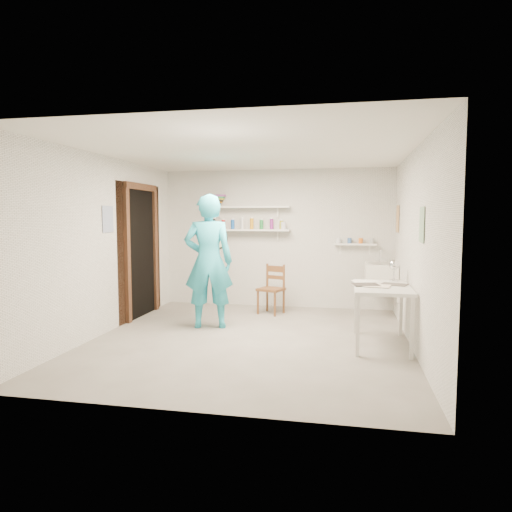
% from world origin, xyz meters
% --- Properties ---
extents(floor, '(4.00, 4.50, 0.02)m').
position_xyz_m(floor, '(0.00, 0.00, -0.01)').
color(floor, slate).
rests_on(floor, ground).
extents(ceiling, '(4.00, 4.50, 0.02)m').
position_xyz_m(ceiling, '(0.00, 0.00, 2.41)').
color(ceiling, silver).
rests_on(ceiling, wall_back).
extents(wall_back, '(4.00, 0.02, 2.40)m').
position_xyz_m(wall_back, '(0.00, 2.26, 1.20)').
color(wall_back, silver).
rests_on(wall_back, ground).
extents(wall_front, '(4.00, 0.02, 2.40)m').
position_xyz_m(wall_front, '(0.00, -2.26, 1.20)').
color(wall_front, silver).
rests_on(wall_front, ground).
extents(wall_left, '(0.02, 4.50, 2.40)m').
position_xyz_m(wall_left, '(-2.01, 0.00, 1.20)').
color(wall_left, silver).
rests_on(wall_left, ground).
extents(wall_right, '(0.02, 4.50, 2.40)m').
position_xyz_m(wall_right, '(2.01, 0.00, 1.20)').
color(wall_right, silver).
rests_on(wall_right, ground).
extents(doorway_recess, '(0.02, 0.90, 2.00)m').
position_xyz_m(doorway_recess, '(-1.99, 1.05, 1.00)').
color(doorway_recess, black).
rests_on(doorway_recess, wall_left).
extents(corridor_box, '(1.40, 1.50, 2.10)m').
position_xyz_m(corridor_box, '(-2.70, 1.05, 1.05)').
color(corridor_box, brown).
rests_on(corridor_box, ground).
extents(door_lintel, '(0.06, 1.05, 0.10)m').
position_xyz_m(door_lintel, '(-1.97, 1.05, 2.05)').
color(door_lintel, brown).
rests_on(door_lintel, wall_left).
extents(door_jamb_near, '(0.06, 0.10, 2.00)m').
position_xyz_m(door_jamb_near, '(-1.97, 0.55, 1.00)').
color(door_jamb_near, brown).
rests_on(door_jamb_near, ground).
extents(door_jamb_far, '(0.06, 0.10, 2.00)m').
position_xyz_m(door_jamb_far, '(-1.97, 1.55, 1.00)').
color(door_jamb_far, brown).
rests_on(door_jamb_far, ground).
extents(shelf_lower, '(1.50, 0.22, 0.03)m').
position_xyz_m(shelf_lower, '(-0.50, 2.13, 1.35)').
color(shelf_lower, white).
rests_on(shelf_lower, wall_back).
extents(shelf_upper, '(1.50, 0.22, 0.03)m').
position_xyz_m(shelf_upper, '(-0.50, 2.13, 1.75)').
color(shelf_upper, white).
rests_on(shelf_upper, wall_back).
extents(ledge_shelf, '(0.70, 0.14, 0.03)m').
position_xyz_m(ledge_shelf, '(1.35, 2.17, 1.12)').
color(ledge_shelf, white).
rests_on(ledge_shelf, wall_back).
extents(poster_left, '(0.01, 0.28, 0.36)m').
position_xyz_m(poster_left, '(-1.99, 0.05, 1.55)').
color(poster_left, '#334C7F').
rests_on(poster_left, wall_left).
extents(poster_right_a, '(0.01, 0.34, 0.42)m').
position_xyz_m(poster_right_a, '(1.99, 1.80, 1.55)').
color(poster_right_a, '#995933').
rests_on(poster_right_a, wall_right).
extents(poster_right_b, '(0.01, 0.30, 0.38)m').
position_xyz_m(poster_right_b, '(1.99, -0.55, 1.50)').
color(poster_right_b, '#3F724C').
rests_on(poster_right_b, wall_right).
extents(belfast_sink, '(0.48, 0.60, 0.30)m').
position_xyz_m(belfast_sink, '(1.75, 1.70, 0.70)').
color(belfast_sink, white).
rests_on(belfast_sink, wall_right).
extents(man, '(0.78, 0.60, 1.90)m').
position_xyz_m(man, '(-0.71, 0.53, 0.95)').
color(man, '#27ACC7').
rests_on(man, ground).
extents(wall_clock, '(0.34, 0.11, 0.34)m').
position_xyz_m(wall_clock, '(-0.66, 0.74, 1.27)').
color(wall_clock, beige).
rests_on(wall_clock, man).
extents(wooden_chair, '(0.48, 0.47, 0.80)m').
position_xyz_m(wooden_chair, '(0.01, 1.59, 0.40)').
color(wooden_chair, brown).
rests_on(wooden_chair, ground).
extents(work_table, '(0.67, 1.11, 0.74)m').
position_xyz_m(work_table, '(1.64, 0.04, 0.37)').
color(work_table, silver).
rests_on(work_table, ground).
extents(desk_lamp, '(0.14, 0.14, 0.14)m').
position_xyz_m(desk_lamp, '(1.82, 0.49, 0.96)').
color(desk_lamp, silver).
rests_on(desk_lamp, work_table).
extents(spray_cans, '(1.29, 0.06, 0.17)m').
position_xyz_m(spray_cans, '(-0.50, 2.13, 1.45)').
color(spray_cans, black).
rests_on(spray_cans, shelf_lower).
extents(book_stack, '(0.30, 0.14, 0.20)m').
position_xyz_m(book_stack, '(-1.04, 2.13, 1.86)').
color(book_stack, red).
rests_on(book_stack, shelf_upper).
extents(ledge_pots, '(0.48, 0.07, 0.09)m').
position_xyz_m(ledge_pots, '(1.35, 2.17, 1.18)').
color(ledge_pots, silver).
rests_on(ledge_pots, ledge_shelf).
extents(papers, '(0.30, 0.22, 0.02)m').
position_xyz_m(papers, '(1.64, 0.04, 0.75)').
color(papers, silver).
rests_on(papers, work_table).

